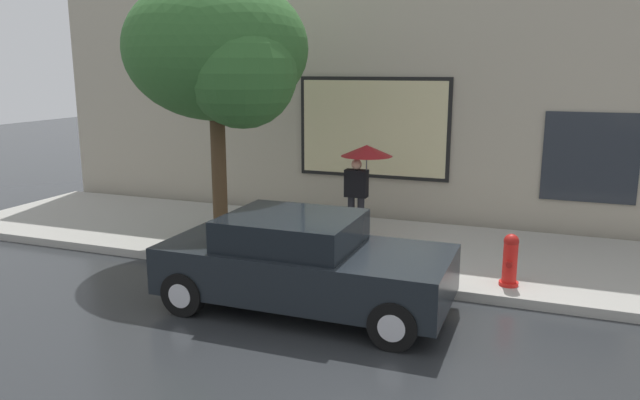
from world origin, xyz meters
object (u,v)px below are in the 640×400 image
Objects in this scene: parked_car at (303,263)px; fire_hydrant at (510,260)px; street_tree at (220,54)px; pedestrian_with_umbrella at (364,163)px.

parked_car reaches higher than fire_hydrant.
parked_car is at bearing -149.42° from fire_hydrant.
pedestrian_with_umbrella is at bearing 34.58° from street_tree.
street_tree reaches higher than parked_car.
parked_car is 2.27× the size of pedestrian_with_umbrella.
parked_car is 3.22m from fire_hydrant.
fire_hydrant is 0.45× the size of pedestrian_with_umbrella.
parked_car is 4.38m from street_tree.
pedestrian_with_umbrella is 3.42m from street_tree.
fire_hydrant is at bearing -4.65° from street_tree.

